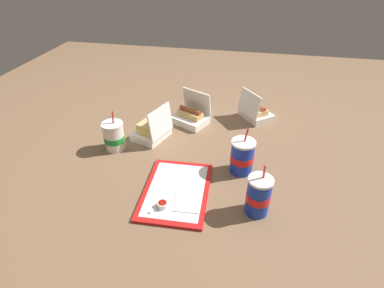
{
  "coord_description": "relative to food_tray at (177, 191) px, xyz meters",
  "views": [
    {
      "loc": [
        -1.19,
        -0.24,
        0.85
      ],
      "look_at": [
        -0.04,
        -0.01,
        0.05
      ],
      "focal_mm": 28.0,
      "sensor_mm": 36.0,
      "label": 1
    }
  ],
  "objects": [
    {
      "name": "clamshell_hotdog_corner",
      "position": [
        0.56,
        0.05,
        0.03
      ],
      "size": [
        0.21,
        0.22,
        0.18
      ],
      "color": "white",
      "rests_on": "ground_plane"
    },
    {
      "name": "ground_plane",
      "position": [
        0.32,
        0.0,
        -0.01
      ],
      "size": [
        3.2,
        3.2,
        0.0
      ],
      "primitive_type": "plane",
      "color": "brown"
    },
    {
      "name": "soda_cup_back",
      "position": [
        -0.04,
        -0.32,
        0.07
      ],
      "size": [
        0.09,
        0.09,
        0.22
      ],
      "color": "#1938B7",
      "rests_on": "ground_plane"
    },
    {
      "name": "plastic_fork",
      "position": [
        -0.09,
        0.05,
        0.01
      ],
      "size": [
        0.11,
        0.05,
        0.0
      ],
      "primitive_type": "cube",
      "rotation": [
        0.0,
        0.0,
        -0.37
      ],
      "color": "white",
      "rests_on": "food_tray"
    },
    {
      "name": "food_tray",
      "position": [
        0.0,
        0.0,
        0.0
      ],
      "size": [
        0.38,
        0.27,
        0.01
      ],
      "color": "red",
      "rests_on": "ground_plane"
    },
    {
      "name": "soda_cup_front",
      "position": [
        0.24,
        0.37,
        0.06
      ],
      "size": [
        0.1,
        0.1,
        0.2
      ],
      "color": "white",
      "rests_on": "ground_plane"
    },
    {
      "name": "soda_cup_corner",
      "position": [
        0.19,
        -0.25,
        0.07
      ],
      "size": [
        0.1,
        0.1,
        0.22
      ],
      "color": "#1938B7",
      "rests_on": "ground_plane"
    },
    {
      "name": "clamshell_sandwich_center",
      "position": [
        0.37,
        0.22,
        0.04
      ],
      "size": [
        0.21,
        0.2,
        0.18
      ],
      "color": "white",
      "rests_on": "ground_plane"
    },
    {
      "name": "napkin_stack",
      "position": [
        -0.07,
        -0.06,
        0.01
      ],
      "size": [
        0.11,
        0.11,
        0.0
      ],
      "primitive_type": "cube",
      "rotation": [
        0.0,
        0.0,
        0.06
      ],
      "color": "white",
      "rests_on": "food_tray"
    },
    {
      "name": "clamshell_hotdog_back",
      "position": [
        0.68,
        -0.3,
        0.03
      ],
      "size": [
        0.22,
        0.22,
        0.17
      ],
      "color": "white",
      "rests_on": "ground_plane"
    },
    {
      "name": "ketchup_cup",
      "position": [
        -0.1,
        0.03,
        0.02
      ],
      "size": [
        0.04,
        0.04,
        0.02
      ],
      "color": "white",
      "rests_on": "food_tray"
    }
  ]
}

